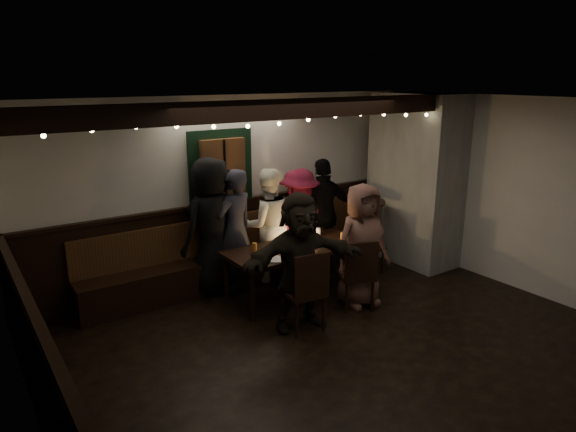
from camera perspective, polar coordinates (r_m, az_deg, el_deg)
room at (r=7.08m, az=5.67°, el=0.75°), size 6.02×5.01×2.62m
dining_table at (r=6.77m, az=0.95°, el=-3.90°), size 1.89×0.81×0.82m
chair_near_left at (r=5.84m, az=2.13°, el=-7.91°), size 0.49×0.49×0.97m
chair_near_right at (r=6.43m, az=7.85°, el=-6.07°), size 0.55×0.55×0.92m
chair_end at (r=7.61m, az=8.52°, el=-3.02°), size 0.39×0.39×0.84m
high_top at (r=7.93m, az=8.36°, el=-0.96°), size 0.64×0.64×1.02m
person_a at (r=6.89m, az=-8.47°, el=-1.08°), size 1.04×0.83×1.84m
person_b at (r=6.93m, az=-5.91°, el=-1.61°), size 0.70×0.55×1.67m
person_c at (r=7.25m, az=-2.31°, el=-1.00°), size 0.93×0.81×1.62m
person_d at (r=7.50m, az=1.27°, el=-0.65°), size 1.10×0.75×1.57m
person_e at (r=7.72m, az=3.94°, el=0.22°), size 1.06×0.69×1.68m
person_f at (r=5.87m, az=1.30°, el=-5.05°), size 1.56×0.72×1.61m
person_g at (r=6.52m, az=8.19°, el=-3.23°), size 0.82×0.58×1.58m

